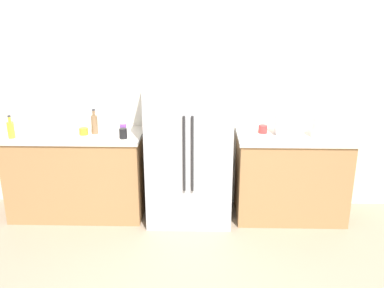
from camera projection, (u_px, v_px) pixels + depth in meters
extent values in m
cube|color=silver|center=(198.00, 92.00, 4.64)|extent=(5.00, 0.10, 2.64)
cube|color=#9E7247|center=(78.00, 176.00, 4.61)|extent=(1.42, 0.60, 0.89)
cube|color=beige|center=(74.00, 135.00, 4.46)|extent=(1.45, 0.63, 0.04)
cube|color=#9E7247|center=(290.00, 178.00, 4.55)|extent=(1.15, 0.60, 0.89)
cube|color=beige|center=(294.00, 137.00, 4.41)|extent=(1.18, 0.63, 0.04)
cube|color=#B2B5BA|center=(189.00, 143.00, 4.41)|extent=(0.88, 0.67, 1.70)
cylinder|color=#262628|center=(184.00, 154.00, 4.08)|extent=(0.02, 0.02, 0.77)
cylinder|color=#262628|center=(192.00, 154.00, 4.07)|extent=(0.02, 0.02, 0.77)
cube|color=silver|center=(288.00, 125.00, 4.40)|extent=(0.25, 0.15, 0.21)
cylinder|color=silver|center=(325.00, 129.00, 4.31)|extent=(0.28, 0.28, 0.17)
sphere|color=silver|center=(326.00, 121.00, 4.29)|extent=(0.25, 0.25, 0.25)
cylinder|color=brown|center=(95.00, 125.00, 4.42)|extent=(0.07, 0.07, 0.19)
cylinder|color=brown|center=(94.00, 113.00, 4.38)|extent=(0.03, 0.03, 0.06)
cylinder|color=#333338|center=(93.00, 110.00, 4.37)|extent=(0.03, 0.03, 0.02)
cylinder|color=yellow|center=(11.00, 130.00, 4.28)|extent=(0.07, 0.07, 0.17)
cylinder|color=yellow|center=(9.00, 120.00, 4.25)|extent=(0.03, 0.03, 0.06)
cylinder|color=#333338|center=(9.00, 116.00, 4.23)|extent=(0.03, 0.03, 0.02)
cylinder|color=purple|center=(123.00, 129.00, 4.44)|extent=(0.07, 0.07, 0.10)
cylinder|color=orange|center=(84.00, 131.00, 4.41)|extent=(0.09, 0.09, 0.07)
cylinder|color=red|center=(263.00, 129.00, 4.46)|extent=(0.09, 0.09, 0.08)
cylinder|color=black|center=(123.00, 133.00, 4.28)|extent=(0.08, 0.08, 0.10)
cylinder|color=white|center=(49.00, 132.00, 4.42)|extent=(0.18, 0.18, 0.05)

